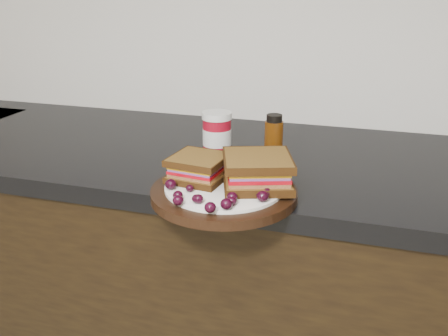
% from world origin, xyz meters
% --- Properties ---
extents(base_cabinets, '(3.96, 0.58, 0.86)m').
position_xyz_m(base_cabinets, '(0.00, 1.70, 0.43)').
color(base_cabinets, black).
rests_on(base_cabinets, ground_plane).
extents(countertop, '(3.98, 0.60, 0.04)m').
position_xyz_m(countertop, '(0.00, 1.70, 0.88)').
color(countertop, black).
rests_on(countertop, base_cabinets).
extents(plate, '(0.28, 0.28, 0.02)m').
position_xyz_m(plate, '(0.01, 1.43, 0.91)').
color(plate, black).
rests_on(plate, countertop).
extents(sandwich_left, '(0.12, 0.12, 0.05)m').
position_xyz_m(sandwich_left, '(-0.05, 1.45, 0.95)').
color(sandwich_left, brown).
rests_on(sandwich_left, plate).
extents(sandwich_right, '(0.16, 0.16, 0.06)m').
position_xyz_m(sandwich_right, '(0.07, 1.45, 0.95)').
color(sandwich_right, brown).
rests_on(sandwich_right, plate).
extents(grape_0, '(0.02, 0.02, 0.02)m').
position_xyz_m(grape_0, '(-0.08, 1.39, 0.93)').
color(grape_0, black).
rests_on(grape_0, plate).
extents(grape_1, '(0.01, 0.01, 0.01)m').
position_xyz_m(grape_1, '(-0.04, 1.39, 0.93)').
color(grape_1, black).
rests_on(grape_1, plate).
extents(grape_2, '(0.02, 0.02, 0.02)m').
position_xyz_m(grape_2, '(-0.05, 1.35, 0.93)').
color(grape_2, black).
rests_on(grape_2, plate).
extents(grape_3, '(0.02, 0.02, 0.02)m').
position_xyz_m(grape_3, '(-0.04, 1.33, 0.93)').
color(grape_3, black).
rests_on(grape_3, plate).
extents(grape_4, '(0.02, 0.02, 0.02)m').
position_xyz_m(grape_4, '(-0.01, 1.35, 0.93)').
color(grape_4, black).
rests_on(grape_4, plate).
extents(grape_5, '(0.02, 0.02, 0.02)m').
position_xyz_m(grape_5, '(-0.01, 1.35, 0.93)').
color(grape_5, black).
rests_on(grape_5, plate).
extents(grape_6, '(0.02, 0.02, 0.02)m').
position_xyz_m(grape_6, '(0.02, 1.32, 0.93)').
color(grape_6, black).
rests_on(grape_6, plate).
extents(grape_7, '(0.02, 0.02, 0.02)m').
position_xyz_m(grape_7, '(0.04, 1.34, 0.93)').
color(grape_7, black).
rests_on(grape_7, plate).
extents(grape_8, '(0.02, 0.02, 0.02)m').
position_xyz_m(grape_8, '(0.05, 1.35, 0.93)').
color(grape_8, black).
rests_on(grape_8, plate).
extents(grape_9, '(0.02, 0.02, 0.02)m').
position_xyz_m(grape_9, '(0.05, 1.37, 0.93)').
color(grape_9, black).
rests_on(grape_9, plate).
extents(grape_10, '(0.02, 0.02, 0.02)m').
position_xyz_m(grape_10, '(0.10, 1.39, 0.93)').
color(grape_10, black).
rests_on(grape_10, plate).
extents(grape_11, '(0.02, 0.02, 0.02)m').
position_xyz_m(grape_11, '(0.08, 1.40, 0.93)').
color(grape_11, black).
rests_on(grape_11, plate).
extents(grape_12, '(0.02, 0.02, 0.02)m').
position_xyz_m(grape_12, '(0.10, 1.41, 0.93)').
color(grape_12, black).
rests_on(grape_12, plate).
extents(grape_13, '(0.02, 0.02, 0.02)m').
position_xyz_m(grape_13, '(0.10, 1.44, 0.93)').
color(grape_13, black).
rests_on(grape_13, plate).
extents(grape_14, '(0.02, 0.02, 0.01)m').
position_xyz_m(grape_14, '(0.08, 1.45, 0.93)').
color(grape_14, black).
rests_on(grape_14, plate).
extents(grape_15, '(0.02, 0.02, 0.02)m').
position_xyz_m(grape_15, '(0.07, 1.47, 0.93)').
color(grape_15, black).
rests_on(grape_15, plate).
extents(grape_16, '(0.02, 0.02, 0.02)m').
position_xyz_m(grape_16, '(-0.02, 1.48, 0.93)').
color(grape_16, black).
rests_on(grape_16, plate).
extents(grape_17, '(0.02, 0.02, 0.02)m').
position_xyz_m(grape_17, '(-0.04, 1.47, 0.93)').
color(grape_17, black).
rests_on(grape_17, plate).
extents(grape_18, '(0.02, 0.02, 0.02)m').
position_xyz_m(grape_18, '(-0.07, 1.48, 0.93)').
color(grape_18, black).
rests_on(grape_18, plate).
extents(grape_19, '(0.02, 0.02, 0.02)m').
position_xyz_m(grape_19, '(-0.07, 1.45, 0.93)').
color(grape_19, black).
rests_on(grape_19, plate).
extents(grape_20, '(0.02, 0.02, 0.02)m').
position_xyz_m(grape_20, '(-0.06, 1.42, 0.93)').
color(grape_20, black).
rests_on(grape_20, plate).
extents(grape_21, '(0.02, 0.02, 0.02)m').
position_xyz_m(grape_21, '(-0.05, 1.42, 0.93)').
color(grape_21, black).
rests_on(grape_21, plate).
extents(grape_22, '(0.02, 0.02, 0.02)m').
position_xyz_m(grape_22, '(-0.04, 1.46, 0.93)').
color(grape_22, black).
rests_on(grape_22, plate).
extents(grape_23, '(0.02, 0.02, 0.02)m').
position_xyz_m(grape_23, '(-0.07, 1.47, 0.93)').
color(grape_23, black).
rests_on(grape_23, plate).
extents(grape_24, '(0.02, 0.02, 0.02)m').
position_xyz_m(grape_24, '(-0.06, 1.43, 0.93)').
color(grape_24, black).
rests_on(grape_24, plate).
extents(condiment_jar, '(0.07, 0.07, 0.10)m').
position_xyz_m(condiment_jar, '(-0.08, 1.67, 0.95)').
color(condiment_jar, maroon).
rests_on(condiment_jar, countertop).
extents(oil_bottle, '(0.05, 0.05, 0.11)m').
position_xyz_m(oil_bottle, '(0.06, 1.64, 0.96)').
color(oil_bottle, '#452206').
rests_on(oil_bottle, countertop).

